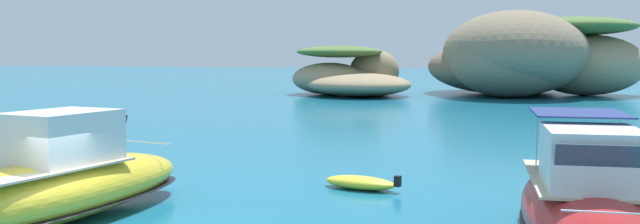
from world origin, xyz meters
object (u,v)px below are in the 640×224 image
object	(u,v)px
islet_large	(521,59)
motorboat_red	(586,207)
islet_small	(350,76)
dinghy_tender	(360,182)
motorboat_yellow	(50,186)

from	to	relation	value
islet_large	motorboat_red	world-z (taller)	islet_large
islet_small	dinghy_tender	size ratio (longest dim) A/B	6.48
islet_large	islet_small	xyz separation A→B (m)	(-18.61, -5.77, -1.93)
islet_large	islet_small	bearing A→B (deg)	-162.78
islet_large	islet_small	size ratio (longest dim) A/B	1.47
islet_large	islet_small	distance (m)	19.58
islet_small	motorboat_red	distance (m)	61.16
dinghy_tender	motorboat_yellow	bearing A→B (deg)	-136.20
islet_large	motorboat_red	size ratio (longest dim) A/B	2.71
motorboat_yellow	motorboat_red	size ratio (longest dim) A/B	1.06
motorboat_red	motorboat_yellow	bearing A→B (deg)	-174.44
islet_small	motorboat_red	bearing A→B (deg)	-71.48
islet_small	motorboat_yellow	distance (m)	59.61
islet_small	islet_large	bearing A→B (deg)	17.22
motorboat_yellow	dinghy_tender	xyz separation A→B (m)	(7.18, 6.89, -0.79)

